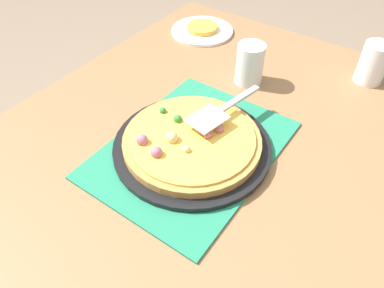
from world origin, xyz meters
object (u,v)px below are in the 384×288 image
Objects in this scene: cup_near at (250,64)px; pizza_server at (221,110)px; pizza_pan at (192,146)px; cup_far at (373,63)px; pizza at (191,140)px; served_slice_left at (202,27)px; plate_near_left at (202,31)px.

cup_near is 0.51× the size of pizza_server.
cup_far is at bearing -25.51° from pizza_pan.
pizza is 0.34m from cup_near.
cup_near is (0.33, 0.03, 0.05)m from pizza_pan.
served_slice_left is 0.47× the size of pizza_server.
pizza_pan is 0.61m from cup_far.
cup_near and cup_far have the same top height.
pizza is at bearing -148.46° from served_slice_left.
plate_near_left is 2.00× the size of served_slice_left.
cup_near is at bearing 11.97° from pizza_server.
pizza is 1.50× the size of plate_near_left.
pizza is at bearing 136.68° from pizza_pan.
pizza is 0.11m from pizza_server.
plate_near_left is at bearing 31.54° from pizza.
cup_far reaches higher than served_slice_left.
pizza is 2.75× the size of cup_far.
plate_near_left is 0.54m from pizza_server.
pizza_pan is at bearing -148.29° from plate_near_left.
plate_near_left is at bearing 93.47° from cup_far.
plate_near_left is 0.58m from cup_far.
served_slice_left is 0.92× the size of cup_far.
cup_far is (0.55, -0.26, 0.03)m from pizza.
cup_near is at bearing -121.79° from plate_near_left.
served_slice_left is 0.53m from pizza_server.
pizza_server is (-0.45, 0.24, 0.01)m from cup_far.
cup_far is at bearing -25.56° from pizza.
cup_far is at bearing -54.09° from cup_near.
served_slice_left is at bearing 31.71° from pizza_pan.
pizza reaches higher than served_slice_left.
served_slice_left is (0.51, 0.32, 0.01)m from pizza_pan.
pizza_pan is at bearing -174.67° from cup_near.
served_slice_left is (0.00, 0.00, 0.01)m from plate_near_left.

